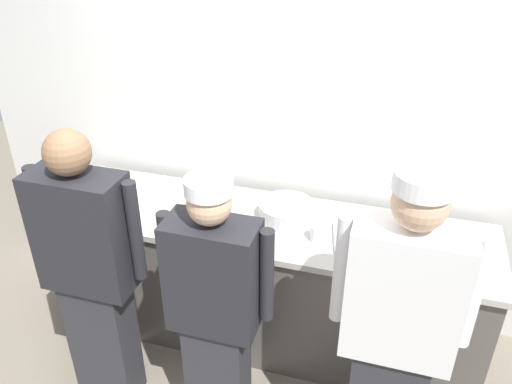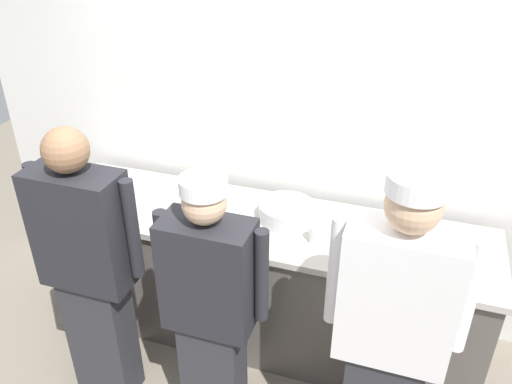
% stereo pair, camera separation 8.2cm
% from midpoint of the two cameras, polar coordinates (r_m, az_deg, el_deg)
% --- Properties ---
extents(ground_plane, '(9.00, 9.00, 0.00)m').
position_cam_midpoint_polar(ground_plane, '(3.52, -0.89, -19.23)').
color(ground_plane, slate).
extents(wall_back, '(4.44, 0.10, 2.87)m').
position_cam_midpoint_polar(wall_back, '(3.38, 3.94, 8.55)').
color(wall_back, silver).
rests_on(wall_back, ground).
extents(prep_counter, '(2.83, 0.73, 0.92)m').
position_cam_midpoint_polar(prep_counter, '(3.46, 1.20, -9.57)').
color(prep_counter, '#56514C').
rests_on(prep_counter, ground).
extents(chef_near_left, '(0.63, 0.24, 1.73)m').
position_cam_midpoint_polar(chef_near_left, '(2.94, -17.15, -8.02)').
color(chef_near_left, '#2D2D33').
rests_on(chef_near_left, ground).
extents(chef_center, '(0.59, 0.24, 1.60)m').
position_cam_midpoint_polar(chef_center, '(2.67, -4.15, -12.70)').
color(chef_center, '#2D2D33').
rests_on(chef_center, ground).
extents(chef_far_right, '(0.63, 0.24, 1.76)m').
position_cam_midpoint_polar(chef_far_right, '(2.49, 15.61, -14.95)').
color(chef_far_right, '#2D2D33').
rests_on(chef_far_right, ground).
extents(plate_stack_front, '(0.19, 0.19, 0.05)m').
position_cam_midpoint_polar(plate_stack_front, '(3.39, -3.24, -0.56)').
color(plate_stack_front, white).
rests_on(plate_stack_front, prep_counter).
extents(plate_stack_rear, '(0.24, 0.24, 0.10)m').
position_cam_midpoint_polar(plate_stack_rear, '(3.54, -11.87, 0.69)').
color(plate_stack_rear, white).
rests_on(plate_stack_rear, prep_counter).
extents(mixing_bowl_steel, '(0.34, 0.34, 0.11)m').
position_cam_midpoint_polar(mixing_bowl_steel, '(3.18, 4.14, -2.18)').
color(mixing_bowl_steel, '#B7BABF').
rests_on(mixing_bowl_steel, prep_counter).
extents(sheet_tray, '(0.52, 0.40, 0.02)m').
position_cam_midpoint_polar(sheet_tray, '(3.06, 13.62, -5.35)').
color(sheet_tray, '#B7BABF').
rests_on(sheet_tray, prep_counter).
extents(squeeze_bottle_primary, '(0.06, 0.06, 0.19)m').
position_cam_midpoint_polar(squeeze_bottle_primary, '(3.24, -6.26, -0.84)').
color(squeeze_bottle_primary, orange).
rests_on(squeeze_bottle_primary, prep_counter).
extents(squeeze_bottle_secondary, '(0.06, 0.06, 0.20)m').
position_cam_midpoint_polar(squeeze_bottle_secondary, '(3.06, 22.54, -5.06)').
color(squeeze_bottle_secondary, red).
rests_on(squeeze_bottle_secondary, prep_counter).
extents(squeeze_bottle_spare, '(0.06, 0.06, 0.21)m').
position_cam_midpoint_polar(squeeze_bottle_spare, '(3.37, -16.20, -0.50)').
color(squeeze_bottle_spare, red).
rests_on(squeeze_bottle_spare, prep_counter).
extents(ramekin_red_sauce, '(0.10, 0.10, 0.04)m').
position_cam_midpoint_polar(ramekin_red_sauce, '(3.67, -16.91, 0.59)').
color(ramekin_red_sauce, white).
rests_on(ramekin_red_sauce, prep_counter).
extents(ramekin_green_sauce, '(0.10, 0.10, 0.05)m').
position_cam_midpoint_polar(ramekin_green_sauce, '(3.01, 0.27, -4.75)').
color(ramekin_green_sauce, white).
rests_on(ramekin_green_sauce, prep_counter).
extents(deli_cup, '(0.09, 0.09, 0.10)m').
position_cam_midpoint_polar(deli_cup, '(3.00, 7.50, -4.66)').
color(deli_cup, white).
rests_on(deli_cup, prep_counter).
extents(chefs_knife, '(0.27, 0.03, 0.02)m').
position_cam_midpoint_polar(chefs_knife, '(3.17, -4.59, -3.28)').
color(chefs_knife, '#B7BABF').
rests_on(chefs_knife, prep_counter).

